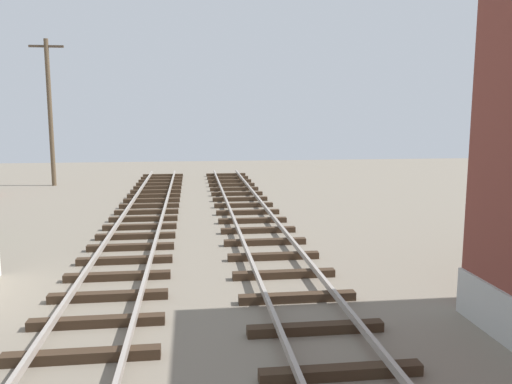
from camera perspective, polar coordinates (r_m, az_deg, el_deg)
utility_pole_far at (r=30.59m, az=-21.82°, el=8.41°), size 1.80×0.24×7.93m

